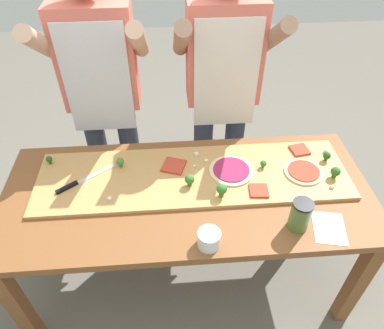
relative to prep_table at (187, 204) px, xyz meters
The scene contains 27 objects.
ground_plane 0.66m from the prep_table, ahead, with size 8.00×8.00×0.00m, color #6B665B.
prep_table is the anchor object (origin of this frame).
cutting_board 0.14m from the prep_table, 68.43° to the left, with size 1.54×0.43×0.02m, color tan.
chefs_knife 0.55m from the prep_table, behind, with size 0.27×0.20×0.02m.
pizza_whole_beet_magenta 0.28m from the prep_table, 23.27° to the left, with size 0.22×0.22×0.02m.
pizza_whole_tomato_red 0.60m from the prep_table, ahead, with size 0.19×0.19×0.02m.
pizza_slice_far_right 0.36m from the prep_table, ahead, with size 0.09×0.09×0.01m, color #BC3D28.
pizza_slice_near_left 0.67m from the prep_table, 20.32° to the left, with size 0.09×0.09×0.01m, color #BC3D28.
pizza_slice_far_left 0.21m from the prep_table, 110.82° to the left, with size 0.11×0.11×0.01m, color #BC3D28.
broccoli_floret_front_left 0.76m from the prep_table, 11.04° to the left, with size 0.04×0.04×0.05m.
broccoli_floret_center_left 0.74m from the prep_table, ahead, with size 0.05×0.05×0.06m.
broccoli_floret_front_right 0.40m from the prep_table, 151.70° to the left, with size 0.04×0.04×0.05m.
broccoli_floret_center_right 0.43m from the prep_table, 16.31° to the left, with size 0.03×0.03×0.04m.
broccoli_floret_back_left 0.74m from the prep_table, 161.67° to the left, with size 0.03×0.03×0.04m.
broccoli_floret_back_mid 0.16m from the prep_table, 51.25° to the left, with size 0.05×0.05×0.07m.
broccoli_floret_front_mid 0.23m from the prep_table, 22.69° to the right, with size 0.05×0.05×0.07m.
cheese_crumble_a 0.80m from the prep_table, 15.35° to the left, with size 0.02×0.02×0.02m, color white.
cheese_crumble_b 0.27m from the prep_table, 74.57° to the left, with size 0.02×0.02×0.02m, color silver.
cheese_crumble_c 0.70m from the prep_table, ahead, with size 0.01×0.01×0.01m, color silver.
cheese_crumble_d 0.39m from the prep_table, behind, with size 0.02×0.02×0.02m, color white.
cheese_crumble_e 0.19m from the prep_table, 72.08° to the left, with size 0.01×0.01×0.01m, color silver.
cheese_crumble_f 0.24m from the prep_table, 57.91° to the left, with size 0.02×0.02×0.02m, color silver.
flour_cup 0.35m from the prep_table, 77.80° to the right, with size 0.10×0.10×0.08m.
sauce_jar 0.56m from the prep_table, 28.47° to the right, with size 0.09×0.09×0.15m.
recipe_note 0.67m from the prep_table, 24.26° to the right, with size 0.14×0.18×0.00m, color white.
cook_left 0.80m from the prep_table, 126.26° to the left, with size 0.54×0.39×1.67m.
cook_right 0.72m from the prep_table, 67.57° to the left, with size 0.54×0.39×1.67m.
Camera 1 is at (-0.07, -1.19, 2.01)m, focal length 33.39 mm.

